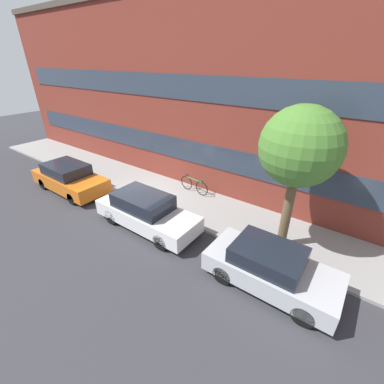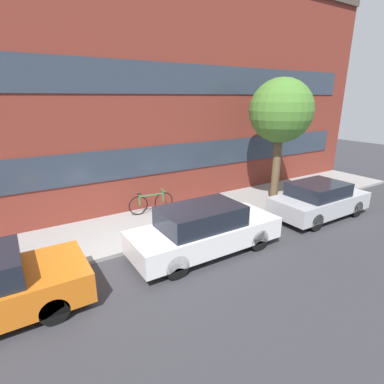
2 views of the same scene
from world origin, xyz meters
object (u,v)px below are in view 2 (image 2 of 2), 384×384
at_px(parked_car_silver, 319,200).
at_px(bicycle, 151,202).
at_px(street_tree, 281,112).
at_px(parked_car_white, 204,230).

height_order(parked_car_silver, bicycle, parked_car_silver).
bearing_deg(street_tree, parked_car_silver, -81.93).
relative_size(parked_car_silver, bicycle, 2.21).
bearing_deg(parked_car_silver, parked_car_white, 180.00).
xyz_separation_m(parked_car_white, bicycle, (-0.09, 3.43, -0.19)).
bearing_deg(street_tree, parked_car_white, -158.28).
distance_m(parked_car_silver, street_tree, 3.68).
distance_m(parked_car_silver, bicycle, 6.27).
bearing_deg(parked_car_white, bicycle, 91.47).
distance_m(bicycle, street_tree, 6.13).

